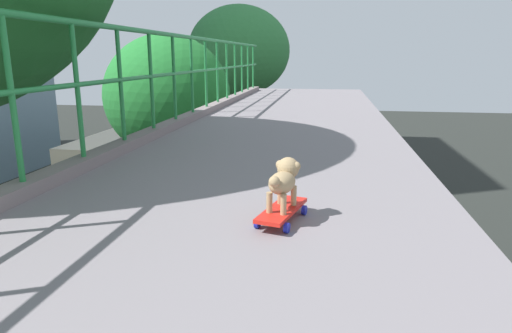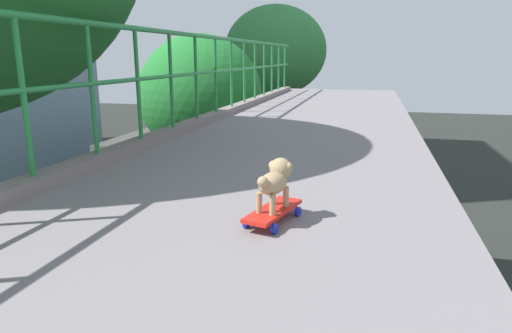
{
  "view_description": "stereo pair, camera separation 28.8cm",
  "coord_description": "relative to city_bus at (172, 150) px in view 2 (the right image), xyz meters",
  "views": [
    {
      "loc": [
        1.91,
        0.53,
        6.9
      ],
      "look_at": [
        1.4,
        3.65,
        6.11
      ],
      "focal_mm": 31.35,
      "sensor_mm": 36.0,
      "label": 1
    },
    {
      "loc": [
        2.19,
        0.59,
        6.9
      ],
      "look_at": [
        1.4,
        3.65,
        6.11
      ],
      "focal_mm": 31.35,
      "sensor_mm": 36.0,
      "label": 2
    }
  ],
  "objects": [
    {
      "name": "toy_skateboard",
      "position": [
        10.17,
        -20.09,
        4.24
      ],
      "size": [
        0.3,
        0.53,
        0.08
      ],
      "color": "red",
      "rests_on": "overpass_deck"
    },
    {
      "name": "roadside_tree_far",
      "position": [
        5.53,
        -9.46,
        3.91
      ],
      "size": [
        3.84,
        3.84,
        7.57
      ],
      "color": "brown",
      "rests_on": "ground"
    },
    {
      "name": "roadside_tree_farthest",
      "position": [
        5.88,
        -0.02,
        5.33
      ],
      "size": [
        5.07,
        5.07,
        9.36
      ],
      "color": "brown",
      "rests_on": "ground"
    },
    {
      "name": "city_bus",
      "position": [
        0.0,
        0.0,
        0.0
      ],
      "size": [
        2.65,
        11.45,
        3.05
      ],
      "color": "beige",
      "rests_on": "ground"
    },
    {
      "name": "small_dog",
      "position": [
        10.18,
        -20.08,
        4.44
      ],
      "size": [
        0.2,
        0.35,
        0.3
      ],
      "color": "tan",
      "rests_on": "toy_skateboard"
    }
  ]
}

